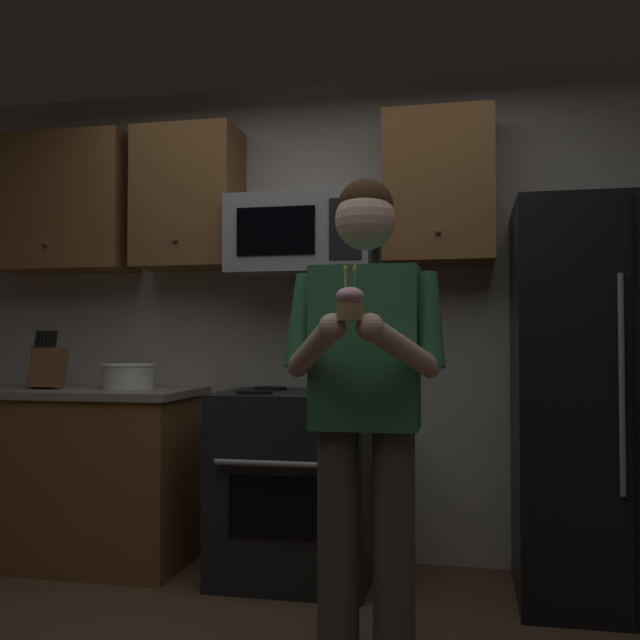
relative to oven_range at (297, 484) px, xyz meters
name	(u,v)px	position (x,y,z in m)	size (l,w,h in m)	color
wall_back	(340,318)	(0.15, 0.39, 0.84)	(4.40, 0.10, 2.60)	beige
oven_range	(297,484)	(0.00, 0.00, 0.00)	(0.76, 0.70, 0.93)	black
microwave	(303,236)	(0.00, 0.12, 1.26)	(0.74, 0.41, 0.40)	#9EA0A5
refrigerator	(617,401)	(1.50, -0.04, 0.44)	(0.90, 0.75, 1.80)	black
cabinet_row_upper	(202,198)	(-0.57, 0.17, 1.49)	(2.78, 0.36, 0.76)	brown
counter_left	(63,473)	(-1.30, 0.02, 0.00)	(1.44, 0.66, 0.92)	brown
knife_block	(48,367)	(-1.37, -0.03, 0.58)	(0.16, 0.15, 0.32)	brown
bowl_large_white	(129,375)	(-0.94, 0.06, 0.53)	(0.29, 0.29, 0.13)	white
person	(365,391)	(0.48, -0.97, 0.53)	(0.60, 0.48, 1.76)	#4C4742
cupcake	(350,303)	(0.48, -1.30, 0.83)	(0.09, 0.09, 0.17)	#A87F56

